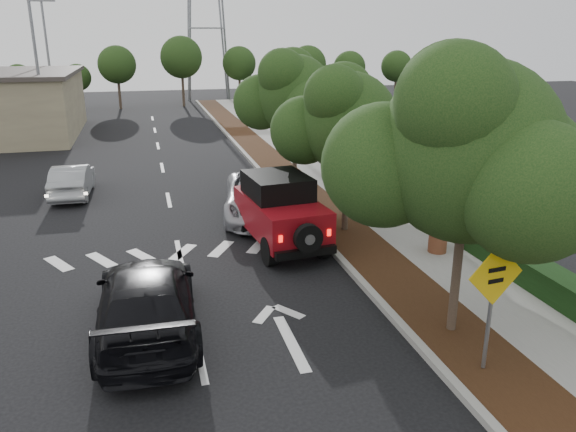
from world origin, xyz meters
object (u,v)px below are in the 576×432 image
object	(u,v)px
black_suv_oncoming	(147,300)
silver_suv_ahead	(260,196)
red_jeep	(279,210)
speed_hump_sign	(493,291)

from	to	relation	value
black_suv_oncoming	silver_suv_ahead	bearing A→B (deg)	-117.36
red_jeep	black_suv_oncoming	world-z (taller)	red_jeep
silver_suv_ahead	black_suv_oncoming	xyz separation A→B (m)	(-4.20, -7.71, 0.02)
red_jeep	silver_suv_ahead	world-z (taller)	red_jeep
silver_suv_ahead	black_suv_oncoming	distance (m)	8.78
black_suv_oncoming	speed_hump_sign	distance (m)	7.31
red_jeep	black_suv_oncoming	bearing A→B (deg)	-137.53
silver_suv_ahead	speed_hump_sign	bearing A→B (deg)	-68.11
speed_hump_sign	silver_suv_ahead	bearing A→B (deg)	94.67
red_jeep	black_suv_oncoming	size ratio (longest dim) A/B	0.85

